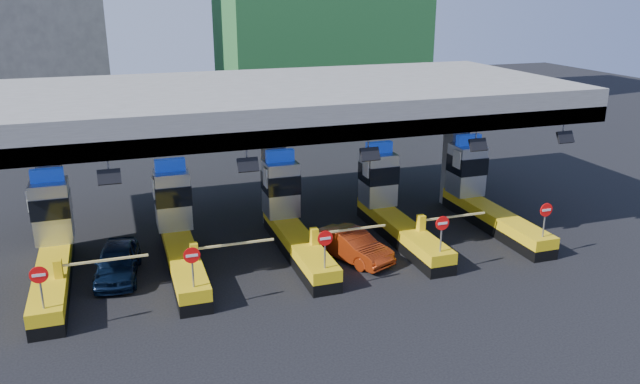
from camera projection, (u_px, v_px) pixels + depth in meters
name	position (u px, v px, depth m)	size (l,w,h in m)	color
ground	(292.00, 247.00, 28.44)	(120.00, 120.00, 0.00)	black
toll_canopy	(273.00, 104.00, 29.13)	(28.00, 12.09, 7.00)	slate
toll_lane_far_left	(52.00, 244.00, 25.22)	(4.43, 8.00, 4.16)	black
toll_lane_left	(178.00, 230.00, 26.74)	(4.43, 8.00, 4.16)	black
toll_lane_center	(290.00, 217.00, 28.26)	(4.43, 8.00, 4.16)	black
toll_lane_right	(390.00, 205.00, 29.77)	(4.43, 8.00, 4.16)	black
toll_lane_far_right	(481.00, 195.00, 31.29)	(4.43, 8.00, 4.16)	black
bg_building_concrete	(19.00, 16.00, 53.85)	(14.00, 10.00, 18.00)	#4C4C49
van	(117.00, 262.00, 25.29)	(1.63, 4.06, 1.38)	black
red_car	(352.00, 245.00, 27.01)	(1.38, 3.97, 1.31)	maroon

